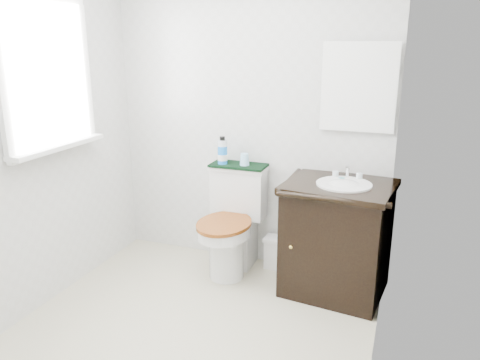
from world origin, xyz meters
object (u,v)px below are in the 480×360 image
Objects in this scene: mouthwash_bottle at (222,151)px; cup at (244,159)px; vanity at (337,235)px; trash_bin at (276,252)px; toilet at (233,227)px.

mouthwash_bottle reaches higher than cup.
mouthwash_bottle is 2.31× the size of cup.
mouthwash_bottle is at bearing -174.76° from cup.
cup is at bearing 5.24° from mouthwash_bottle.
vanity is 0.90m from cup.
trash_bin is 1.21× the size of mouthwash_bottle.
toilet is at bearing -157.02° from trash_bin.
vanity is (0.82, -0.06, 0.07)m from toilet.
trash_bin is at bearing 22.98° from toilet.
trash_bin is (0.31, 0.13, -0.23)m from toilet.
mouthwash_bottle is (-0.94, 0.16, 0.50)m from vanity.
toilet is 3.14× the size of trash_bin.
mouthwash_bottle is at bearing -175.07° from trash_bin.
cup reaches higher than vanity.
cup reaches higher than trash_bin.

